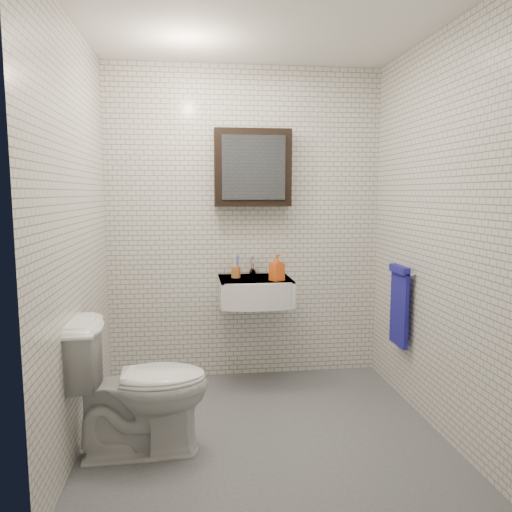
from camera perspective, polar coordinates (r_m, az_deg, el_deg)
The scene contains 9 objects.
ground at distance 3.38m, azimuth 0.70°, elevation -19.10°, with size 2.20×2.00×0.01m, color #505258.
room_shell at distance 3.03m, azimuth 0.74°, elevation 6.48°, with size 2.22×2.02×2.51m.
washbasin at distance 3.84m, azimuth -0.04°, elevation -4.02°, with size 0.55×0.50×0.20m.
faucet at distance 4.01m, azimuth -0.38°, elevation -1.21°, with size 0.06×0.20×0.15m.
mirror_cabinet at distance 3.96m, azimuth -0.39°, elevation 10.03°, with size 0.60×0.15×0.60m.
towel_rail at distance 3.74m, azimuth 16.07°, elevation -5.11°, with size 0.09×0.30×0.58m.
toothbrush_cup at distance 3.88m, azimuth -2.32°, elevation -1.76°, with size 0.09×0.09×0.20m.
soap_bottle at distance 3.75m, azimuth 2.40°, elevation -1.33°, with size 0.09×0.09×0.20m, color orange.
toilet at distance 3.05m, azimuth -13.19°, elevation -14.21°, with size 0.45×0.79×0.80m, color white.
Camera 1 is at (-0.42, -3.01, 1.51)m, focal length 35.00 mm.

